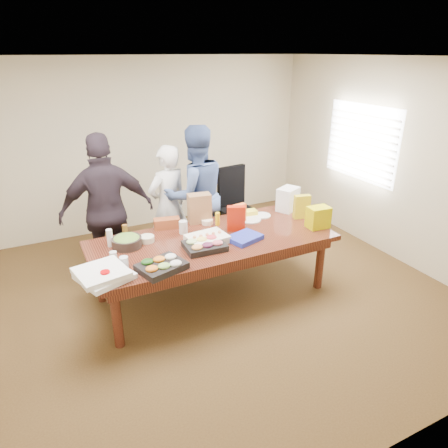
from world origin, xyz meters
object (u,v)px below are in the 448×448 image
sheet_cake (207,239)px  salad_bowl (127,242)px  conference_table (213,267)px  office_chair (238,209)px  person_right (196,195)px  person_center (168,206)px

sheet_cake → salad_bowl: (-0.85, 0.28, 0.01)m
conference_table → office_chair: office_chair is taller
office_chair → sheet_cake: (-1.04, -1.21, 0.23)m
salad_bowl → person_right: bearing=33.1°
sheet_cake → salad_bowl: bearing=156.4°
sheet_cake → person_right: bearing=69.2°
conference_table → person_right: (0.20, 0.97, 0.57)m
person_right → salad_bowl: person_right is taller
person_center → person_right: size_ratio=0.87×
sheet_cake → person_center: bearing=88.8°
conference_table → person_center: size_ratio=1.69×
office_chair → person_center: bearing=178.1°
conference_table → person_right: bearing=78.5°
person_right → salad_bowl: size_ratio=5.73×
person_center → office_chair: bearing=168.3°
office_chair → person_center: 1.16m
office_chair → salad_bowl: size_ratio=3.37×
conference_table → sheet_cake: bearing=-148.5°
office_chair → salad_bowl: office_chair is taller
office_chair → person_right: person_right is taller
person_right → salad_bowl: (-1.13, -0.74, -0.14)m
person_right → sheet_cake: person_right is taller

